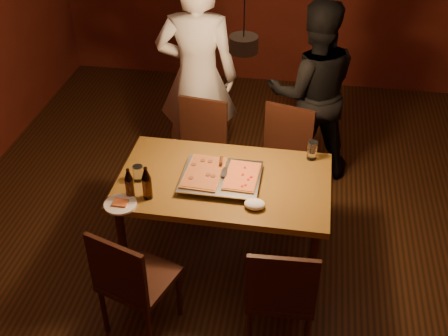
% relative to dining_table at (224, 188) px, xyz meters
% --- Properties ---
extents(room_shell, '(6.00, 6.00, 6.00)m').
position_rel_dining_table_xyz_m(room_shell, '(0.11, 0.07, 0.72)').
color(room_shell, '#3B2110').
rests_on(room_shell, ground).
extents(dining_table, '(1.50, 0.90, 0.75)m').
position_rel_dining_table_xyz_m(dining_table, '(0.00, 0.00, 0.00)').
color(dining_table, brown).
rests_on(dining_table, floor).
extents(chair_far_left, '(0.47, 0.47, 0.49)m').
position_rel_dining_table_xyz_m(chair_far_left, '(-0.34, 0.76, -0.14)').
color(chair_far_left, '#38190F').
rests_on(chair_far_left, floor).
extents(chair_far_right, '(0.51, 0.51, 0.49)m').
position_rel_dining_table_xyz_m(chair_far_right, '(0.38, 0.76, -0.14)').
color(chair_far_right, '#38190F').
rests_on(chair_far_right, floor).
extents(chair_near_left, '(0.53, 0.53, 0.49)m').
position_rel_dining_table_xyz_m(chair_near_left, '(-0.46, -0.81, -0.14)').
color(chair_near_left, '#38190F').
rests_on(chair_near_left, floor).
extents(chair_near_right, '(0.44, 0.44, 0.49)m').
position_rel_dining_table_xyz_m(chair_near_right, '(0.48, -0.75, -0.14)').
color(chair_near_right, '#38190F').
rests_on(chair_near_right, floor).
extents(pizza_tray, '(0.57, 0.47, 0.05)m').
position_rel_dining_table_xyz_m(pizza_tray, '(-0.02, -0.03, 0.10)').
color(pizza_tray, silver).
rests_on(pizza_tray, dining_table).
extents(pizza_meat, '(0.28, 0.42, 0.02)m').
position_rel_dining_table_xyz_m(pizza_meat, '(-0.14, -0.02, 0.13)').
color(pizza_meat, maroon).
rests_on(pizza_meat, pizza_tray).
extents(pizza_cheese, '(0.24, 0.36, 0.02)m').
position_rel_dining_table_xyz_m(pizza_cheese, '(0.13, -0.02, 0.13)').
color(pizza_cheese, gold).
rests_on(pizza_cheese, pizza_tray).
extents(spatula, '(0.12, 0.25, 0.04)m').
position_rel_dining_table_xyz_m(spatula, '(-0.02, -0.00, 0.14)').
color(spatula, silver).
rests_on(spatula, pizza_tray).
extents(beer_bottle_a, '(0.06, 0.06, 0.22)m').
position_rel_dining_table_xyz_m(beer_bottle_a, '(-0.60, -0.29, 0.19)').
color(beer_bottle_a, black).
rests_on(beer_bottle_a, dining_table).
extents(beer_bottle_b, '(0.07, 0.07, 0.25)m').
position_rel_dining_table_xyz_m(beer_bottle_b, '(-0.47, -0.29, 0.20)').
color(beer_bottle_b, black).
rests_on(beer_bottle_b, dining_table).
extents(water_glass_left, '(0.07, 0.07, 0.12)m').
position_rel_dining_table_xyz_m(water_glass_left, '(-0.59, -0.10, 0.13)').
color(water_glass_left, silver).
rests_on(water_glass_left, dining_table).
extents(water_glass_right, '(0.07, 0.07, 0.15)m').
position_rel_dining_table_xyz_m(water_glass_right, '(0.60, 0.36, 0.15)').
color(water_glass_right, silver).
rests_on(water_glass_right, dining_table).
extents(plate_slice, '(0.22, 0.22, 0.03)m').
position_rel_dining_table_xyz_m(plate_slice, '(-0.63, -0.40, 0.08)').
color(plate_slice, white).
rests_on(plate_slice, dining_table).
extents(napkin, '(0.14, 0.11, 0.06)m').
position_rel_dining_table_xyz_m(napkin, '(0.25, -0.27, 0.10)').
color(napkin, white).
rests_on(napkin, dining_table).
extents(diner_white, '(0.74, 0.53, 1.91)m').
position_rel_dining_table_xyz_m(diner_white, '(-0.42, 1.12, 0.28)').
color(diner_white, silver).
rests_on(diner_white, floor).
extents(diner_dark, '(0.91, 0.77, 1.65)m').
position_rel_dining_table_xyz_m(diner_dark, '(0.56, 1.28, 0.15)').
color(diner_dark, black).
rests_on(diner_dark, floor).
extents(pendant_lamp, '(0.18, 0.18, 1.10)m').
position_rel_dining_table_xyz_m(pendant_lamp, '(0.11, 0.07, 1.08)').
color(pendant_lamp, black).
rests_on(pendant_lamp, ceiling).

